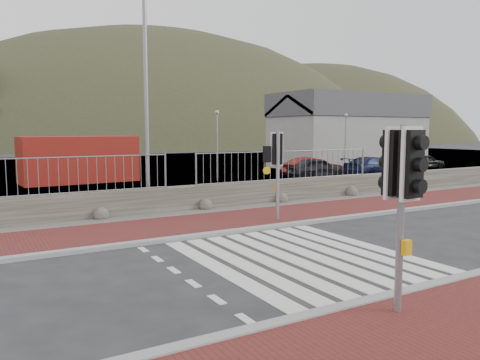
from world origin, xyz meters
TOP-DOWN VIEW (x-y plane):
  - ground at (0.00, 0.00)m, footprint 220.00×220.00m
  - sidewalk_far at (0.00, 4.50)m, footprint 40.00×3.00m
  - kerb_near at (0.00, -3.00)m, footprint 40.00×0.25m
  - kerb_far at (0.00, 3.00)m, footprint 40.00×0.25m
  - zebra_crossing at (-0.00, 0.00)m, footprint 4.62×5.60m
  - gravel_strip at (0.00, 6.50)m, footprint 40.00×1.50m
  - stone_wall at (0.00, 7.30)m, footprint 40.00×0.60m
  - railing at (0.00, 7.15)m, footprint 18.07×0.07m
  - quay at (0.00, 27.90)m, footprint 120.00×40.00m
  - water at (0.00, 62.90)m, footprint 220.00×50.00m
  - harbor_building at (20.00, 19.90)m, footprint 12.20×6.20m
  - hills_backdrop at (6.74, 87.90)m, footprint 254.00×90.00m
  - traffic_signal_near at (-0.81, -3.57)m, footprint 0.45×0.28m
  - traffic_signal_far at (1.92, 3.83)m, footprint 0.72×0.42m
  - streetlight at (-0.79, 8.06)m, footprint 1.81×0.62m
  - shipping_container at (-1.22, 19.16)m, footprint 6.42×3.01m
  - car_a at (11.73, 13.66)m, footprint 4.05×2.22m
  - car_b at (12.03, 14.47)m, footprint 4.00×1.87m
  - car_c at (15.57, 12.82)m, footprint 4.60×2.21m
  - car_d at (17.32, 12.91)m, footprint 4.13×2.35m
  - car_e at (23.66, 15.33)m, footprint 3.36×1.44m

SIDE VIEW (x-z plane):
  - hills_backdrop at x=6.74m, z-range -73.05..26.95m
  - ground at x=0.00m, z-range 0.00..0.00m
  - quay at x=0.00m, z-range -0.25..0.25m
  - water at x=0.00m, z-range -0.03..0.03m
  - zebra_crossing at x=0.00m, z-range 0.00..0.01m
  - gravel_strip at x=0.00m, z-range 0.00..0.06m
  - sidewalk_far at x=0.00m, z-range 0.00..0.08m
  - kerb_near at x=0.00m, z-range -0.01..0.11m
  - kerb_far at x=0.00m, z-range -0.01..0.11m
  - stone_wall at x=0.00m, z-range 0.00..0.90m
  - car_d at x=17.32m, z-range 0.00..1.09m
  - car_e at x=23.66m, z-range 0.00..1.13m
  - car_b at x=12.03m, z-range 0.00..1.27m
  - car_c at x=15.57m, z-range 0.00..1.29m
  - car_a at x=11.73m, z-range 0.00..1.30m
  - shipping_container at x=-1.22m, z-range 0.00..2.61m
  - railing at x=0.00m, z-range 1.21..2.43m
  - traffic_signal_far at x=1.92m, z-range 0.66..3.59m
  - traffic_signal_near at x=-0.81m, z-range 0.69..3.74m
  - harbor_building at x=20.00m, z-range 0.03..5.83m
  - streetlight at x=-0.79m, z-range 0.54..9.20m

